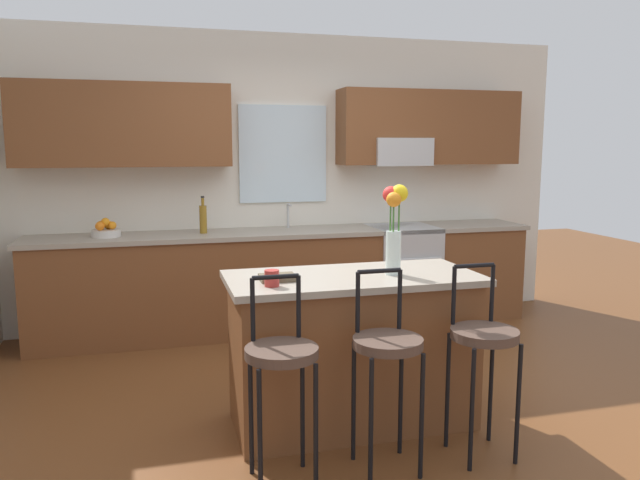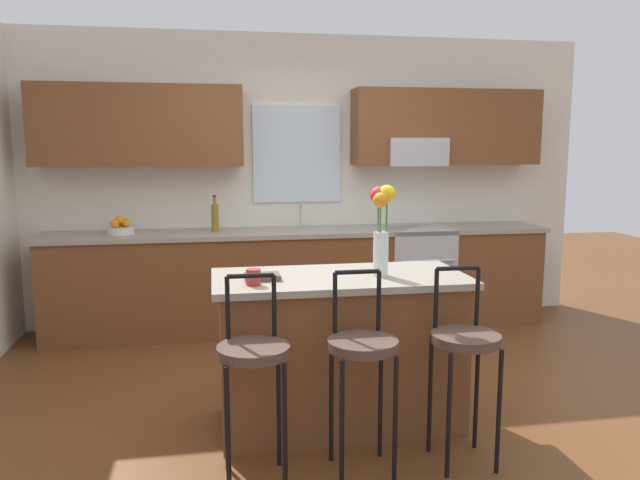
{
  "view_description": "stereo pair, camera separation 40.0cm",
  "coord_description": "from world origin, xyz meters",
  "px_view_note": "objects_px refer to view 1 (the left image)",
  "views": [
    {
      "loc": [
        -1.18,
        -3.67,
        1.67
      ],
      "look_at": [
        -0.03,
        0.55,
        1.0
      ],
      "focal_mm": 34.32,
      "sensor_mm": 36.0,
      "label": 1
    },
    {
      "loc": [
        -0.79,
        -3.76,
        1.67
      ],
      "look_at": [
        -0.03,
        0.55,
        1.0
      ],
      "focal_mm": 34.32,
      "sensor_mm": 36.0,
      "label": 2
    }
  ],
  "objects_px": {
    "flower_vase": "(394,221)",
    "mug_ceramic": "(272,278)",
    "cookbook": "(278,278)",
    "bar_stool_near": "(281,362)",
    "fruit_bowl_oranges": "(106,230)",
    "bar_stool_middle": "(387,352)",
    "oven_range": "(402,274)",
    "kitchen_island": "(352,349)",
    "bottle_olive_oil": "(203,218)",
    "bar_stool_far": "(483,343)"
  },
  "relations": [
    {
      "from": "mug_ceramic",
      "to": "bar_stool_middle",
      "type": "bearing_deg",
      "value": -37.26
    },
    {
      "from": "mug_ceramic",
      "to": "bottle_olive_oil",
      "type": "height_order",
      "value": "bottle_olive_oil"
    },
    {
      "from": "cookbook",
      "to": "fruit_bowl_oranges",
      "type": "height_order",
      "value": "fruit_bowl_oranges"
    },
    {
      "from": "bar_stool_middle",
      "to": "flower_vase",
      "type": "relative_size",
      "value": 1.96
    },
    {
      "from": "kitchen_island",
      "to": "bottle_olive_oil",
      "type": "distance_m",
      "value": 2.21
    },
    {
      "from": "bar_stool_far",
      "to": "cookbook",
      "type": "bearing_deg",
      "value": 152.18
    },
    {
      "from": "mug_ceramic",
      "to": "cookbook",
      "type": "xyz_separation_m",
      "value": [
        0.06,
        0.14,
        -0.03
      ]
    },
    {
      "from": "oven_range",
      "to": "fruit_bowl_oranges",
      "type": "relative_size",
      "value": 3.83
    },
    {
      "from": "bar_stool_middle",
      "to": "bar_stool_far",
      "type": "xyz_separation_m",
      "value": [
        0.55,
        0.0,
        0.0
      ]
    },
    {
      "from": "bar_stool_near",
      "to": "bottle_olive_oil",
      "type": "relative_size",
      "value": 3.2
    },
    {
      "from": "bar_stool_middle",
      "to": "bar_stool_far",
      "type": "distance_m",
      "value": 0.55
    },
    {
      "from": "kitchen_island",
      "to": "fruit_bowl_oranges",
      "type": "relative_size",
      "value": 6.21
    },
    {
      "from": "flower_vase",
      "to": "fruit_bowl_oranges",
      "type": "distance_m",
      "value": 2.72
    },
    {
      "from": "bar_stool_near",
      "to": "kitchen_island",
      "type": "bearing_deg",
      "value": 45.75
    },
    {
      "from": "kitchen_island",
      "to": "fruit_bowl_oranges",
      "type": "xyz_separation_m",
      "value": [
        -1.52,
        2.01,
        0.51
      ]
    },
    {
      "from": "bar_stool_far",
      "to": "kitchen_island",
      "type": "bearing_deg",
      "value": 134.25
    },
    {
      "from": "flower_vase",
      "to": "fruit_bowl_oranges",
      "type": "relative_size",
      "value": 2.22
    },
    {
      "from": "bar_stool_near",
      "to": "cookbook",
      "type": "relative_size",
      "value": 5.21
    },
    {
      "from": "bar_stool_middle",
      "to": "bottle_olive_oil",
      "type": "distance_m",
      "value": 2.7
    },
    {
      "from": "bar_stool_far",
      "to": "fruit_bowl_oranges",
      "type": "relative_size",
      "value": 4.34
    },
    {
      "from": "bar_stool_near",
      "to": "bar_stool_far",
      "type": "relative_size",
      "value": 1.0
    },
    {
      "from": "oven_range",
      "to": "bar_stool_far",
      "type": "height_order",
      "value": "bar_stool_far"
    },
    {
      "from": "bottle_olive_oil",
      "to": "cookbook",
      "type": "bearing_deg",
      "value": -82.99
    },
    {
      "from": "oven_range",
      "to": "bar_stool_near",
      "type": "height_order",
      "value": "bar_stool_near"
    },
    {
      "from": "oven_range",
      "to": "flower_vase",
      "type": "xyz_separation_m",
      "value": [
        -0.92,
        -2.04,
        0.78
      ]
    },
    {
      "from": "fruit_bowl_oranges",
      "to": "bottle_olive_oil",
      "type": "distance_m",
      "value": 0.81
    },
    {
      "from": "bar_stool_far",
      "to": "bar_stool_near",
      "type": "bearing_deg",
      "value": 180.0
    },
    {
      "from": "kitchen_island",
      "to": "bar_stool_far",
      "type": "height_order",
      "value": "bar_stool_far"
    },
    {
      "from": "bar_stool_middle",
      "to": "cookbook",
      "type": "bearing_deg",
      "value": 130.77
    },
    {
      "from": "oven_range",
      "to": "mug_ceramic",
      "type": "height_order",
      "value": "mug_ceramic"
    },
    {
      "from": "flower_vase",
      "to": "mug_ceramic",
      "type": "height_order",
      "value": "flower_vase"
    },
    {
      "from": "bar_stool_near",
      "to": "bar_stool_middle",
      "type": "xyz_separation_m",
      "value": [
        0.55,
        0.0,
        0.0
      ]
    },
    {
      "from": "oven_range",
      "to": "flower_vase",
      "type": "relative_size",
      "value": 1.73
    },
    {
      "from": "cookbook",
      "to": "bottle_olive_oil",
      "type": "height_order",
      "value": "bottle_olive_oil"
    },
    {
      "from": "bar_stool_middle",
      "to": "oven_range",
      "type": "bearing_deg",
      "value": 65.64
    },
    {
      "from": "bar_stool_far",
      "to": "fruit_bowl_oranges",
      "type": "xyz_separation_m",
      "value": [
        -2.07,
        2.58,
        0.34
      ]
    },
    {
      "from": "oven_range",
      "to": "bar_stool_near",
      "type": "relative_size",
      "value": 0.88
    },
    {
      "from": "bar_stool_far",
      "to": "mug_ceramic",
      "type": "height_order",
      "value": "bar_stool_far"
    },
    {
      "from": "oven_range",
      "to": "bottle_olive_oil",
      "type": "relative_size",
      "value": 2.83
    },
    {
      "from": "oven_range",
      "to": "mug_ceramic",
      "type": "relative_size",
      "value": 10.22
    },
    {
      "from": "bar_stool_middle",
      "to": "mug_ceramic",
      "type": "height_order",
      "value": "bar_stool_middle"
    },
    {
      "from": "kitchen_island",
      "to": "bar_stool_middle",
      "type": "bearing_deg",
      "value": -90.0
    },
    {
      "from": "oven_range",
      "to": "cookbook",
      "type": "bearing_deg",
      "value": -128.66
    },
    {
      "from": "flower_vase",
      "to": "cookbook",
      "type": "bearing_deg",
      "value": 178.44
    },
    {
      "from": "oven_range",
      "to": "mug_ceramic",
      "type": "xyz_separation_m",
      "value": [
        -1.67,
        -2.15,
        0.51
      ]
    },
    {
      "from": "fruit_bowl_oranges",
      "to": "bottle_olive_oil",
      "type": "xyz_separation_m",
      "value": [
        0.81,
        -0.0,
        0.08
      ]
    },
    {
      "from": "bar_stool_middle",
      "to": "bar_stool_far",
      "type": "bearing_deg",
      "value": 0.0
    },
    {
      "from": "bar_stool_middle",
      "to": "bar_stool_far",
      "type": "height_order",
      "value": "same"
    },
    {
      "from": "bar_stool_near",
      "to": "flower_vase",
      "type": "height_order",
      "value": "flower_vase"
    },
    {
      "from": "bar_stool_near",
      "to": "fruit_bowl_oranges",
      "type": "xyz_separation_m",
      "value": [
        -0.97,
        2.58,
        0.34
      ]
    }
  ]
}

